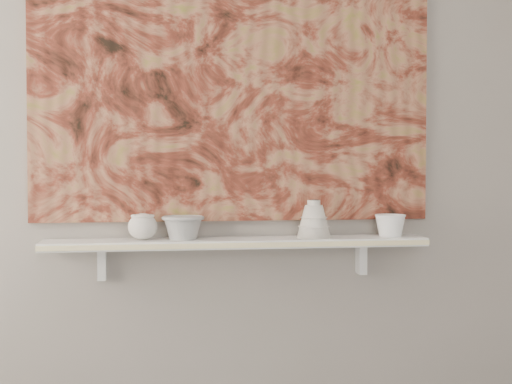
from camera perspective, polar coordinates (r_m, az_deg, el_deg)
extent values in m
plane|color=gray|center=(2.70, -1.77, 5.37)|extent=(3.60, 0.00, 3.60)
cube|color=silver|center=(2.61, -1.51, -4.08)|extent=(1.40, 0.18, 0.03)
cube|color=beige|center=(2.52, -1.25, -4.30)|extent=(1.40, 0.01, 0.02)
cube|color=silver|center=(2.67, -12.22, -5.61)|extent=(0.03, 0.06, 0.12)
cube|color=silver|center=(2.79, 8.42, -5.27)|extent=(0.03, 0.06, 0.12)
cube|color=maroon|center=(2.70, -1.74, 9.41)|extent=(1.50, 0.02, 1.10)
cube|color=black|center=(2.76, 7.63, 2.82)|extent=(0.09, 0.00, 0.08)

